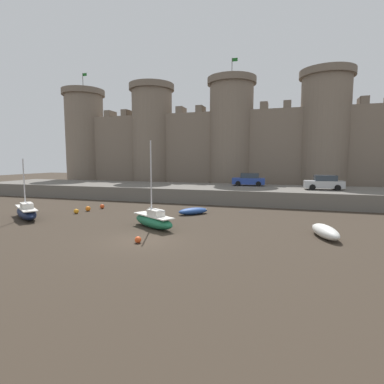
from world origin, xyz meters
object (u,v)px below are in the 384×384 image
(rowboat_foreground_left, at_px, (325,231))
(mooring_buoy_mid_mud, at_px, (88,209))
(mooring_buoy_off_centre, at_px, (138,240))
(car_quay_centre_east, at_px, (324,183))
(mooring_buoy_near_channel, at_px, (102,206))
(sailboat_near_channel_right, at_px, (26,212))
(mooring_buoy_near_shore, at_px, (76,211))
(sailboat_midflat_centre, at_px, (154,220))
(rowboat_near_channel_left, at_px, (193,211))
(car_quay_east, at_px, (249,180))

(rowboat_foreground_left, xyz_separation_m, mooring_buoy_mid_mud, (-20.79, 3.97, -0.17))
(mooring_buoy_off_centre, height_order, car_quay_centre_east, car_quay_centre_east)
(mooring_buoy_near_channel, bearing_deg, sailboat_near_channel_right, -116.23)
(mooring_buoy_off_centre, bearing_deg, mooring_buoy_near_channel, 132.32)
(mooring_buoy_mid_mud, bearing_deg, mooring_buoy_off_centre, -41.22)
(rowboat_foreground_left, bearing_deg, mooring_buoy_near_shore, 173.22)
(sailboat_near_channel_right, distance_m, mooring_buoy_off_centre, 13.25)
(sailboat_near_channel_right, height_order, mooring_buoy_near_shore, sailboat_near_channel_right)
(sailboat_midflat_centre, height_order, mooring_buoy_off_centre, sailboat_midflat_centre)
(mooring_buoy_near_shore, height_order, mooring_buoy_near_channel, mooring_buoy_near_channel)
(sailboat_near_channel_right, distance_m, mooring_buoy_near_shore, 4.07)
(mooring_buoy_near_channel, bearing_deg, mooring_buoy_off_centre, -47.68)
(sailboat_midflat_centre, height_order, mooring_buoy_mid_mud, sailboat_midflat_centre)
(rowboat_near_channel_left, height_order, rowboat_foreground_left, rowboat_foreground_left)
(car_quay_centre_east, bearing_deg, mooring_buoy_near_channel, -155.73)
(rowboat_near_channel_left, distance_m, car_quay_centre_east, 16.01)
(mooring_buoy_near_shore, relative_size, mooring_buoy_near_channel, 0.98)
(rowboat_foreground_left, relative_size, mooring_buoy_off_centre, 8.62)
(mooring_buoy_near_channel, distance_m, car_quay_centre_east, 24.22)
(sailboat_midflat_centre, relative_size, car_quay_east, 1.52)
(mooring_buoy_off_centre, bearing_deg, mooring_buoy_mid_mud, 138.78)
(mooring_buoy_near_shore, bearing_deg, mooring_buoy_near_channel, 79.05)
(sailboat_near_channel_right, relative_size, mooring_buoy_off_centre, 12.58)
(mooring_buoy_near_shore, distance_m, mooring_buoy_mid_mud, 1.49)
(sailboat_midflat_centre, distance_m, rowboat_near_channel_left, 6.22)
(car_quay_east, height_order, car_quay_centre_east, same)
(sailboat_midflat_centre, bearing_deg, car_quay_centre_east, 50.80)
(sailboat_near_channel_right, relative_size, mooring_buoy_near_shore, 11.26)
(mooring_buoy_near_shore, height_order, mooring_buoy_off_centre, mooring_buoy_near_shore)
(rowboat_near_channel_left, xyz_separation_m, mooring_buoy_off_centre, (-0.38, -10.09, -0.12))
(car_quay_centre_east, bearing_deg, mooring_buoy_mid_mud, -152.54)
(rowboat_near_channel_left, height_order, mooring_buoy_near_shore, rowboat_near_channel_left)
(mooring_buoy_mid_mud, bearing_deg, sailboat_near_channel_right, -120.35)
(rowboat_foreground_left, distance_m, mooring_buoy_mid_mud, 21.16)
(mooring_buoy_off_centre, bearing_deg, mooring_buoy_near_shore, 144.52)
(sailboat_midflat_centre, height_order, mooring_buoy_near_channel, sailboat_midflat_centre)
(sailboat_near_channel_right, bearing_deg, rowboat_foreground_left, 1.64)
(mooring_buoy_near_channel, bearing_deg, mooring_buoy_mid_mud, -103.72)
(mooring_buoy_mid_mud, relative_size, car_quay_east, 0.12)
(rowboat_foreground_left, height_order, mooring_buoy_near_shore, rowboat_foreground_left)
(mooring_buoy_off_centre, bearing_deg, sailboat_near_channel_right, 162.31)
(mooring_buoy_near_channel, relative_size, mooring_buoy_mid_mud, 0.94)
(sailboat_near_channel_right, bearing_deg, sailboat_midflat_centre, -0.17)
(sailboat_midflat_centre, height_order, mooring_buoy_near_shore, sailboat_midflat_centre)
(mooring_buoy_near_shore, xyz_separation_m, mooring_buoy_off_centre, (10.10, -7.20, -0.02))
(mooring_buoy_off_centre, height_order, car_quay_east, car_quay_east)
(mooring_buoy_near_channel, relative_size, car_quay_centre_east, 0.11)
(sailboat_near_channel_right, height_order, mooring_buoy_mid_mud, sailboat_near_channel_right)
(sailboat_midflat_centre, relative_size, mooring_buoy_off_centre, 15.76)
(sailboat_midflat_centre, distance_m, sailboat_near_channel_right, 11.82)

